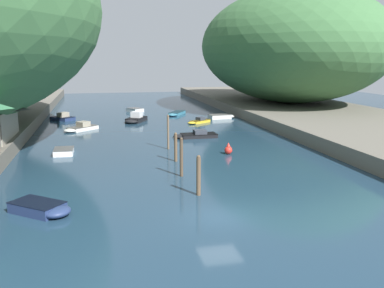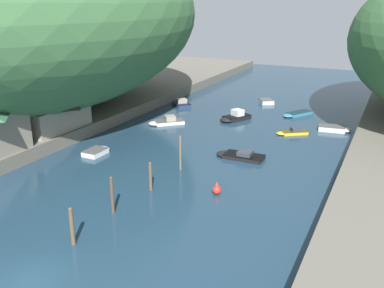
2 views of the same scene
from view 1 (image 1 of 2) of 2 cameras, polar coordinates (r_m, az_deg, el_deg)
The scene contains 18 objects.
water_surface at distance 54.99m, azimuth -5.02°, elevation 1.46°, with size 130.00×130.00×0.00m, color #1E384C.
right_bank at distance 63.70m, azimuth 18.97°, elevation 2.95°, with size 22.00×120.00×1.52m.
hillside_right at distance 80.31m, azimuth 13.01°, elevation 12.63°, with size 30.93×43.30×19.98m.
boat_mid_channel at distance 28.38m, azimuth -19.20°, elevation -8.13°, with size 4.32×4.00×0.69m.
boat_far_right_bank at distance 51.73m, azimuth 0.35°, elevation 1.19°, with size 5.34×2.22×0.90m.
boat_far_upstream at distance 77.24m, azimuth -7.79°, elevation 4.55°, with size 3.43×3.86×0.65m.
boat_open_rowboat at distance 45.07m, azimuth -16.69°, elevation -0.85°, with size 1.90×3.31×0.59m.
boat_red_skiff at distance 63.11m, azimuth 0.84°, elevation 3.05°, with size 4.10×3.44×0.85m.
boat_small_dinghy at distance 72.04m, azimuth -2.17°, elevation 4.08°, with size 4.03×5.37×0.50m.
boat_white_cruiser at distance 64.70m, azimuth -7.57°, elevation 3.32°, with size 4.06×5.26×1.49m.
boat_yellow_tender at distance 68.12m, azimuth 4.11°, elevation 3.70°, with size 4.36×2.45×0.65m.
boat_navy_launch at distance 69.28m, azimuth -17.08°, elevation 3.39°, with size 4.50×4.45×1.21m.
boat_moored_right at distance 58.56m, azimuth -14.71°, elevation 2.09°, with size 4.91×4.77×1.13m.
mooring_post_nearest at distance 29.96m, azimuth 0.88°, elevation -4.19°, with size 0.31×0.31×2.90m.
mooring_post_second at distance 34.65m, azimuth -1.42°, elevation -1.74°, with size 0.28×0.28×3.23m.
mooring_post_middle at distance 39.71m, azimuth -2.19°, elevation -0.39°, with size 0.30×0.30×2.74m.
mooring_post_fourth at distance 44.95m, azimuth -3.20°, elevation 1.61°, with size 0.22×0.22×3.67m.
channel_buoy_near at distance 43.02m, azimuth 4.87°, elevation -0.74°, with size 0.79×0.79×1.19m.
Camera 1 is at (-7.02, -23.69, 9.57)m, focal length 40.00 mm.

